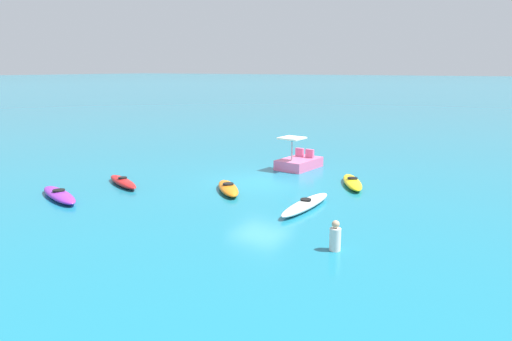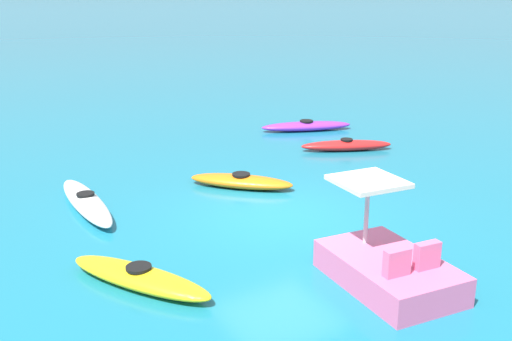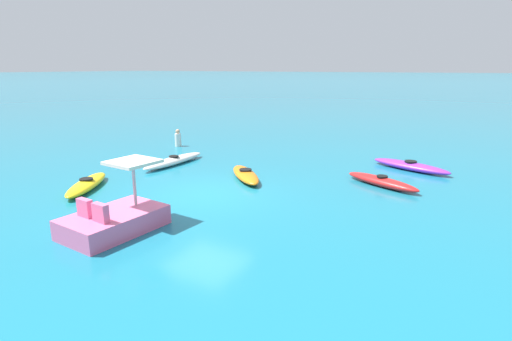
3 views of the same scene
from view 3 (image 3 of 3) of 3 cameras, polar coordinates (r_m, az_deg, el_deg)
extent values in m
plane|color=#19728C|center=(13.19, -7.26, -3.26)|extent=(600.00, 600.00, 0.00)
ellipsoid|color=yellow|center=(14.67, -22.76, -1.82)|extent=(2.87, 2.01, 0.32)
cylinder|color=black|center=(14.62, -22.83, -1.12)|extent=(0.59, 0.59, 0.05)
ellipsoid|color=red|center=(14.51, 17.31, -1.50)|extent=(1.70, 2.83, 0.32)
cylinder|color=black|center=(14.47, 17.37, -0.80)|extent=(0.49, 0.49, 0.05)
ellipsoid|color=orange|center=(14.75, -1.49, -0.59)|extent=(2.40, 2.36, 0.32)
cylinder|color=black|center=(14.70, -1.50, 0.11)|extent=(0.64, 0.64, 0.05)
ellipsoid|color=purple|center=(17.16, 20.93, 0.60)|extent=(1.79, 3.29, 0.32)
cylinder|color=black|center=(17.12, 20.98, 1.20)|extent=(0.60, 0.60, 0.05)
ellipsoid|color=white|center=(17.28, -11.48, 1.37)|extent=(3.53, 0.68, 0.32)
cylinder|color=black|center=(17.24, -11.51, 1.96)|extent=(0.41, 0.41, 0.05)
cube|color=pink|center=(10.69, -19.37, -6.85)|extent=(2.52, 1.71, 0.50)
cube|color=pink|center=(10.49, -22.97, -4.88)|extent=(0.20, 0.45, 0.44)
cube|color=pink|center=(10.01, -21.07, -5.60)|extent=(0.20, 0.45, 0.44)
cylinder|color=#B2B2B7|center=(10.84, -16.78, -1.88)|extent=(0.08, 0.08, 1.10)
cube|color=silver|center=(10.70, -17.00, 1.15)|extent=(1.19, 1.19, 0.08)
cylinder|color=silver|center=(21.23, -10.93, 4.25)|extent=(0.45, 0.45, 0.65)
sphere|color=tan|center=(21.16, -10.99, 5.44)|extent=(0.22, 0.22, 0.22)
camera|label=1|loc=(33.33, -4.17, 16.21)|focal=33.45mm
camera|label=2|loc=(14.18, -63.15, 10.04)|focal=41.74mm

